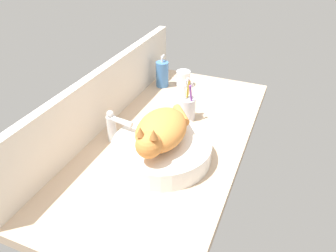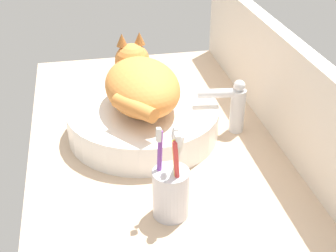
{
  "view_description": "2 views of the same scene",
  "coord_description": "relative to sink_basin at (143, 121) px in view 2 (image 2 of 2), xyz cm",
  "views": [
    {
      "loc": [
        -100.13,
        -41.8,
        76.52
      ],
      "look_at": [
        -5.18,
        -2.43,
        8.96
      ],
      "focal_mm": 35.0,
      "sensor_mm": 36.0,
      "label": 1
    },
    {
      "loc": [
        83.2,
        -16.4,
        60.17
      ],
      "look_at": [
        -1.8,
        0.43,
        8.44
      ],
      "focal_mm": 50.0,
      "sensor_mm": 36.0,
      "label": 2
    }
  ],
  "objects": [
    {
      "name": "toothbrush_cup",
      "position": [
        29.76,
        0.74,
        1.91
      ],
      "size": [
        6.9,
        6.9,
        18.71
      ],
      "color": "silver",
      "rests_on": "ground_plane"
    },
    {
      "name": "ground_plane",
      "position": [
        13.34,
        3.35,
        -5.63
      ],
      "size": [
        125.55,
        61.08,
        4.0
      ],
      "primitive_type": "cube",
      "color": "tan"
    },
    {
      "name": "faucet",
      "position": [
        2.75,
        21.44,
        3.68
      ],
      "size": [
        4.16,
        11.86,
        13.6
      ],
      "color": "silver",
      "rests_on": "ground_plane"
    },
    {
      "name": "backsplash_panel",
      "position": [
        13.34,
        32.09,
        8.65
      ],
      "size": [
        125.55,
        3.6,
        24.55
      ],
      "primitive_type": "cube",
      "color": "silver",
      "rests_on": "ground_plane"
    },
    {
      "name": "cat",
      "position": [
        -1.36,
        -0.16,
        9.38
      ],
      "size": [
        32.41,
        18.47,
        14.0
      ],
      "color": "orange",
      "rests_on": "sink_basin"
    },
    {
      "name": "sink_basin",
      "position": [
        0.0,
        0.0,
        0.0
      ],
      "size": [
        36.13,
        36.13,
        7.25
      ],
      "primitive_type": "cylinder",
      "color": "white",
      "rests_on": "ground_plane"
    }
  ]
}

